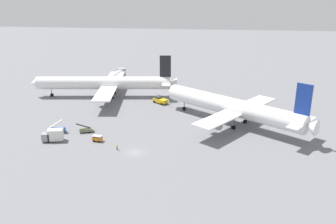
{
  "coord_description": "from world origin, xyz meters",
  "views": [
    {
      "loc": [
        19.44,
        -83.03,
        41.21
      ],
      "look_at": [
        6.05,
        22.09,
        4.0
      ],
      "focal_mm": 37.77,
      "sensor_mm": 36.0,
      "label": 1
    }
  ],
  "objects_px": {
    "gse_baggage_cart_near_cluster": "(97,138)",
    "gse_catering_truck_tall": "(53,135)",
    "airliner_being_pushed": "(232,107)",
    "airliner_at_gate_left": "(105,83)",
    "ground_crew_wing_walker_right": "(117,147)",
    "gse_stair_truck_yellow": "(57,129)",
    "pushback_tug": "(160,100)",
    "jet_bridge": "(117,75)",
    "gse_belt_loader_portside": "(86,130)"
  },
  "relations": [
    {
      "from": "airliner_being_pushed",
      "to": "gse_belt_loader_portside",
      "type": "relative_size",
      "value": 9.31
    },
    {
      "from": "gse_belt_loader_portside",
      "to": "gse_stair_truck_yellow",
      "type": "xyz_separation_m",
      "value": [
        -8.65,
        -1.16,
        0.2
      ]
    },
    {
      "from": "airliner_at_gate_left",
      "to": "pushback_tug",
      "type": "distance_m",
      "value": 24.17
    },
    {
      "from": "gse_baggage_cart_near_cluster",
      "to": "gse_catering_truck_tall",
      "type": "distance_m",
      "value": 12.6
    },
    {
      "from": "ground_crew_wing_walker_right",
      "to": "gse_stair_truck_yellow",
      "type": "bearing_deg",
      "value": 155.33
    },
    {
      "from": "jet_bridge",
      "to": "ground_crew_wing_walker_right",
      "type": "bearing_deg",
      "value": -75.27
    },
    {
      "from": "airliner_being_pushed",
      "to": "gse_stair_truck_yellow",
      "type": "distance_m",
      "value": 54.51
    },
    {
      "from": "gse_baggage_cart_near_cluster",
      "to": "jet_bridge",
      "type": "distance_m",
      "value": 64.17
    },
    {
      "from": "jet_bridge",
      "to": "pushback_tug",
      "type": "bearing_deg",
      "value": -47.93
    },
    {
      "from": "gse_stair_truck_yellow",
      "to": "gse_belt_loader_portside",
      "type": "bearing_deg",
      "value": 7.63
    },
    {
      "from": "gse_catering_truck_tall",
      "to": "pushback_tug",
      "type": "bearing_deg",
      "value": 57.04
    },
    {
      "from": "airliner_at_gate_left",
      "to": "ground_crew_wing_walker_right",
      "type": "relative_size",
      "value": 34.88
    },
    {
      "from": "airliner_at_gate_left",
      "to": "gse_baggage_cart_near_cluster",
      "type": "height_order",
      "value": "airliner_at_gate_left"
    },
    {
      "from": "gse_catering_truck_tall",
      "to": "jet_bridge",
      "type": "bearing_deg",
      "value": 88.54
    },
    {
      "from": "gse_belt_loader_portside",
      "to": "jet_bridge",
      "type": "height_order",
      "value": "jet_bridge"
    },
    {
      "from": "gse_baggage_cart_near_cluster",
      "to": "gse_stair_truck_yellow",
      "type": "relative_size",
      "value": 0.6
    },
    {
      "from": "gse_stair_truck_yellow",
      "to": "gse_catering_truck_tall",
      "type": "relative_size",
      "value": 0.78
    },
    {
      "from": "gse_catering_truck_tall",
      "to": "gse_baggage_cart_near_cluster",
      "type": "bearing_deg",
      "value": 6.44
    },
    {
      "from": "gse_baggage_cart_near_cluster",
      "to": "airliner_at_gate_left",
      "type": "bearing_deg",
      "value": 103.67
    },
    {
      "from": "gse_baggage_cart_near_cluster",
      "to": "gse_stair_truck_yellow",
      "type": "bearing_deg",
      "value": 160.8
    },
    {
      "from": "airliner_being_pushed",
      "to": "gse_baggage_cart_near_cluster",
      "type": "distance_m",
      "value": 42.98
    },
    {
      "from": "gse_stair_truck_yellow",
      "to": "ground_crew_wing_walker_right",
      "type": "distance_m",
      "value": 23.25
    },
    {
      "from": "ground_crew_wing_walker_right",
      "to": "airliner_being_pushed",
      "type": "bearing_deg",
      "value": 36.65
    },
    {
      "from": "airliner_being_pushed",
      "to": "gse_stair_truck_yellow",
      "type": "xyz_separation_m",
      "value": [
        -52.56,
        -13.68,
        -4.71
      ]
    },
    {
      "from": "gse_belt_loader_portside",
      "to": "jet_bridge",
      "type": "relative_size",
      "value": 0.28
    },
    {
      "from": "airliner_being_pushed",
      "to": "jet_bridge",
      "type": "height_order",
      "value": "airliner_being_pushed"
    },
    {
      "from": "gse_catering_truck_tall",
      "to": "jet_bridge",
      "type": "relative_size",
      "value": 0.35
    },
    {
      "from": "pushback_tug",
      "to": "jet_bridge",
      "type": "relative_size",
      "value": 0.44
    },
    {
      "from": "gse_belt_loader_portside",
      "to": "gse_baggage_cart_near_cluster",
      "type": "bearing_deg",
      "value": -48.05
    },
    {
      "from": "airliner_being_pushed",
      "to": "pushback_tug",
      "type": "xyz_separation_m",
      "value": [
        -25.88,
        18.63,
        -4.47
      ]
    },
    {
      "from": "airliner_at_gate_left",
      "to": "gse_baggage_cart_near_cluster",
      "type": "relative_size",
      "value": 19.73
    },
    {
      "from": "airliner_being_pushed",
      "to": "gse_catering_truck_tall",
      "type": "distance_m",
      "value": 54.87
    },
    {
      "from": "airliner_at_gate_left",
      "to": "gse_belt_loader_portside",
      "type": "relative_size",
      "value": 11.54
    },
    {
      "from": "gse_belt_loader_portside",
      "to": "airliner_being_pushed",
      "type": "bearing_deg",
      "value": 15.92
    },
    {
      "from": "gse_belt_loader_portside",
      "to": "gse_stair_truck_yellow",
      "type": "distance_m",
      "value": 8.73
    },
    {
      "from": "airliner_at_gate_left",
      "to": "jet_bridge",
      "type": "bearing_deg",
      "value": 91.05
    },
    {
      "from": "gse_baggage_cart_near_cluster",
      "to": "ground_crew_wing_walker_right",
      "type": "bearing_deg",
      "value": -34.32
    },
    {
      "from": "jet_bridge",
      "to": "airliner_being_pushed",
      "type": "bearing_deg",
      "value": -42.12
    },
    {
      "from": "gse_belt_loader_portside",
      "to": "airliner_at_gate_left",
      "type": "bearing_deg",
      "value": 97.72
    },
    {
      "from": "gse_belt_loader_portside",
      "to": "ground_crew_wing_walker_right",
      "type": "xyz_separation_m",
      "value": [
        12.48,
        -10.87,
        0.04
      ]
    },
    {
      "from": "ground_crew_wing_walker_right",
      "to": "pushback_tug",
      "type": "bearing_deg",
      "value": 82.48
    },
    {
      "from": "gse_catering_truck_tall",
      "to": "ground_crew_wing_walker_right",
      "type": "xyz_separation_m",
      "value": [
        19.51,
        -3.38,
        -0.89
      ]
    },
    {
      "from": "airliner_being_pushed",
      "to": "ground_crew_wing_walker_right",
      "type": "xyz_separation_m",
      "value": [
        -31.43,
        -23.38,
        -4.87
      ]
    },
    {
      "from": "pushback_tug",
      "to": "gse_catering_truck_tall",
      "type": "xyz_separation_m",
      "value": [
        -25.05,
        -38.64,
        0.5
      ]
    },
    {
      "from": "gse_catering_truck_tall",
      "to": "ground_crew_wing_walker_right",
      "type": "bearing_deg",
      "value": -9.83
    },
    {
      "from": "pushback_tug",
      "to": "jet_bridge",
      "type": "distance_m",
      "value": 35.06
    },
    {
      "from": "airliner_being_pushed",
      "to": "airliner_at_gate_left",
      "type": "bearing_deg",
      "value": 153.38
    },
    {
      "from": "gse_baggage_cart_near_cluster",
      "to": "gse_stair_truck_yellow",
      "type": "height_order",
      "value": "gse_stair_truck_yellow"
    },
    {
      "from": "gse_stair_truck_yellow",
      "to": "ground_crew_wing_walker_right",
      "type": "height_order",
      "value": "gse_stair_truck_yellow"
    },
    {
      "from": "airliner_being_pushed",
      "to": "ground_crew_wing_walker_right",
      "type": "distance_m",
      "value": 39.47
    }
  ]
}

